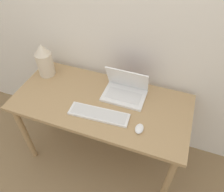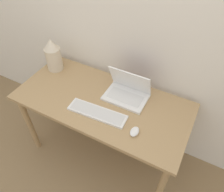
{
  "view_description": "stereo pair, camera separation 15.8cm",
  "coord_description": "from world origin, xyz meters",
  "px_view_note": "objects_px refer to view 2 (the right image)",
  "views": [
    {
      "loc": [
        0.48,
        -0.74,
        1.95
      ],
      "look_at": [
        0.09,
        0.31,
        0.83
      ],
      "focal_mm": 35.0,
      "sensor_mm": 36.0,
      "label": 1
    },
    {
      "loc": [
        0.62,
        -0.68,
        1.95
      ],
      "look_at": [
        0.09,
        0.31,
        0.83
      ],
      "focal_mm": 35.0,
      "sensor_mm": 36.0,
      "label": 2
    }
  ],
  "objects_px": {
    "laptop": "(127,91)",
    "keyboard": "(97,113)",
    "mouse": "(135,132)",
    "vase": "(53,55)"
  },
  "relations": [
    {
      "from": "mouse",
      "to": "keyboard",
      "type": "bearing_deg",
      "value": 174.64
    },
    {
      "from": "laptop",
      "to": "keyboard",
      "type": "xyz_separation_m",
      "value": [
        -0.11,
        -0.27,
        -0.04
      ]
    },
    {
      "from": "vase",
      "to": "laptop",
      "type": "bearing_deg",
      "value": -1.43
    },
    {
      "from": "mouse",
      "to": "vase",
      "type": "distance_m",
      "value": 0.97
    },
    {
      "from": "keyboard",
      "to": "mouse",
      "type": "relative_size",
      "value": 5.16
    },
    {
      "from": "mouse",
      "to": "vase",
      "type": "xyz_separation_m",
      "value": [
        -0.91,
        0.31,
        0.13
      ]
    },
    {
      "from": "laptop",
      "to": "keyboard",
      "type": "relative_size",
      "value": 0.73
    },
    {
      "from": "laptop",
      "to": "keyboard",
      "type": "distance_m",
      "value": 0.29
    },
    {
      "from": "keyboard",
      "to": "mouse",
      "type": "xyz_separation_m",
      "value": [
        0.31,
        -0.03,
        0.0
      ]
    },
    {
      "from": "laptop",
      "to": "vase",
      "type": "distance_m",
      "value": 0.72
    }
  ]
}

